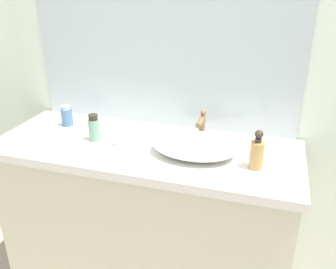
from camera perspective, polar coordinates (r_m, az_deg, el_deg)
name	(u,v)px	position (r m, az deg, el deg)	size (l,w,h in m)	color
bathroom_wall_rear	(181,43)	(1.82, 2.04, 14.32)	(6.00, 0.06, 2.60)	silver
vanity_counter	(147,220)	(1.92, -3.40, -13.50)	(1.45, 0.56, 0.88)	beige
wall_mirror_panel	(162,5)	(1.79, -0.99, 19.95)	(1.37, 0.01, 1.21)	#B2BCC6
sink_basin	(194,145)	(1.59, 4.18, -1.73)	(0.38, 0.26, 0.09)	silver
faucet	(202,125)	(1.70, 5.37, 1.54)	(0.03, 0.12, 0.15)	brown
soap_dispenser	(257,153)	(1.50, 14.00, -2.86)	(0.06, 0.06, 0.17)	#B3874D
lotion_bottle	(94,128)	(1.75, -11.72, 0.99)	(0.05, 0.05, 0.13)	gray
perfume_bottle	(67,116)	(1.96, -15.84, 2.79)	(0.06, 0.06, 0.11)	#486F9A
candle_jar	(119,142)	(1.70, -7.77, -1.12)	(0.04, 0.04, 0.03)	silver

